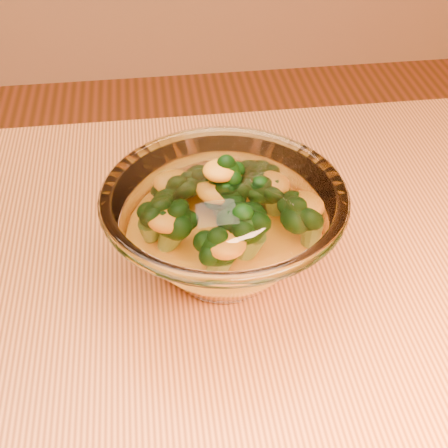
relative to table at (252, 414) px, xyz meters
The scene contains 4 objects.
table is the anchor object (origin of this frame).
glass_bowl 0.18m from the table, 97.60° to the left, with size 0.23×0.23×0.10m.
cheese_sauce 0.17m from the table, 97.60° to the left, with size 0.13×0.13×0.04m, color orange.
broccoli_heap 0.20m from the table, 95.30° to the left, with size 0.17×0.14×0.07m.
Camera 1 is at (-0.07, -0.33, 1.18)m, focal length 50.00 mm.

